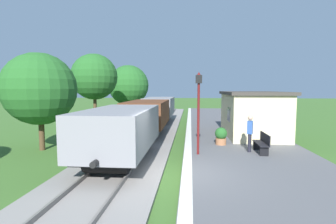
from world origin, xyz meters
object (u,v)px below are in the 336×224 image
Objects in this scene: station_hut at (252,113)px; lamp_post_near at (199,98)px; bench_down_platform at (230,119)px; tree_field_left at (129,85)px; bench_near_hut at (262,143)px; potted_planter at (221,136)px; person_waiting at (250,132)px; freight_train at (147,116)px; tree_trackside_mid at (40,89)px; tree_trackside_far at (94,77)px.

lamp_post_near is (-3.54, -5.05, 1.15)m from station_hut.
bench_down_platform is 12.36m from tree_field_left.
bench_near_hut is 2.33m from potted_planter.
lamp_post_near is at bearing -169.94° from bench_near_hut.
station_hut is 3.39× the size of person_waiting.
lamp_post_near reaches higher than freight_train.
station_hut is at bearing 82.82° from bench_near_hut.
tree_trackside_mid reaches higher than person_waiting.
tree_trackside_far is at bearing -21.44° from person_waiting.
potted_planter is at bearing -127.75° from station_hut.
potted_planter is (-1.70, -7.92, 0.00)m from bench_down_platform.
tree_field_left is (-7.23, 16.42, 0.79)m from lamp_post_near.
freight_train is at bearing -37.65° from tree_trackside_far.
tree_trackside_far reaches higher than potted_planter.
lamp_post_near reaches higher than potted_planter.
bench_down_platform is at bearing 38.95° from tree_trackside_mid.
bench_near_hut is 19.10m from tree_field_left.
potted_planter is at bearing -59.27° from tree_field_left.
bench_near_hut is at bearing -2.98° from tree_trackside_mid.
potted_planter reaches higher than bench_down_platform.
bench_near_hut is 9.52m from bench_down_platform.
potted_planter is at bearing -33.50° from person_waiting.
tree_field_left reaches higher than person_waiting.
potted_planter is at bearing 136.65° from bench_near_hut.
bench_near_hut is 14.94m from tree_trackside_far.
tree_trackside_mid is 0.87× the size of tree_field_left.
tree_trackside_far reaches higher than person_waiting.
lamp_post_near is (-1.27, -2.13, 2.08)m from potted_planter.
tree_field_left reaches higher than tree_trackside_mid.
bench_down_platform is at bearing 73.55° from lamp_post_near.
freight_train is 6.79m from tree_trackside_mid.
lamp_post_near is at bearing 33.42° from person_waiting.
tree_field_left reaches higher than station_hut.
freight_train is 7.74m from bench_down_platform.
freight_train reaches higher than potted_planter.
tree_field_left is (-10.76, 11.37, 1.94)m from station_hut.
tree_trackside_mid is (-11.07, 0.58, 2.47)m from bench_near_hut.
bench_down_platform is 14.45m from tree_trackside_mid.
lamp_post_near is at bearing -48.38° from tree_trackside_far.
tree_field_left is at bearing 79.98° from tree_trackside_far.
bench_near_hut is 11.36m from tree_trackside_mid.
station_hut is 13.04m from tree_trackside_far.
person_waiting is 14.33m from tree_trackside_far.
bench_down_platform is at bearing -75.69° from person_waiting.
station_hut is at bearing -20.39° from tree_trackside_far.
station_hut reaches higher than potted_planter.
lamp_post_near is (-2.43, -0.69, 1.62)m from person_waiting.
station_hut is 15.78m from tree_field_left.
tree_trackside_far is at bearing 141.80° from bench_near_hut.
bench_down_platform is 1.64× the size of potted_planter.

